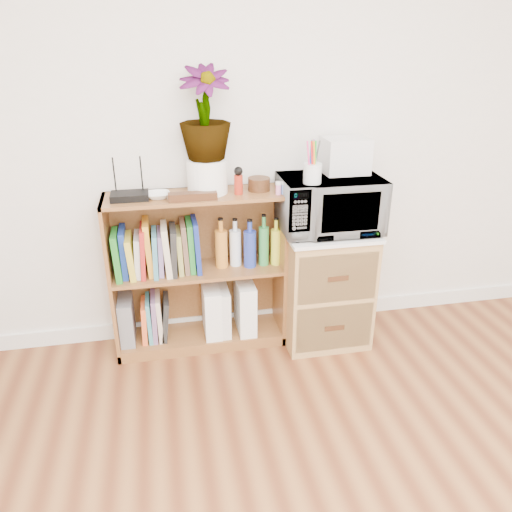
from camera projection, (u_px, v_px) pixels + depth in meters
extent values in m
cube|color=white|center=(253.00, 317.00, 3.28)|extent=(4.00, 0.02, 0.10)
cube|color=brown|center=(198.00, 273.00, 2.92)|extent=(1.00, 0.30, 0.95)
cube|color=#9E7542|center=(324.00, 286.00, 3.03)|extent=(0.50, 0.45, 0.70)
imported|color=silver|center=(329.00, 204.00, 2.81)|extent=(0.56, 0.38, 0.31)
cylinder|color=silver|center=(312.00, 173.00, 2.62)|extent=(0.10, 0.10, 0.10)
cube|color=silver|center=(345.00, 155.00, 2.80)|extent=(0.25, 0.21, 0.20)
cube|color=black|center=(130.00, 196.00, 2.64)|extent=(0.20, 0.13, 0.04)
imported|color=white|center=(158.00, 195.00, 2.65)|extent=(0.13, 0.13, 0.03)
cylinder|color=white|center=(207.00, 176.00, 2.72)|extent=(0.22, 0.22, 0.19)
imported|color=#2F742E|center=(205.00, 113.00, 2.58)|extent=(0.27, 0.27, 0.48)
cube|color=#3A1E0F|center=(193.00, 196.00, 2.62)|extent=(0.26, 0.06, 0.04)
cylinder|color=#9F2313|center=(239.00, 185.00, 2.71)|extent=(0.05, 0.05, 0.11)
cylinder|color=#331F0E|center=(259.00, 184.00, 2.78)|extent=(0.12, 0.12, 0.07)
cube|color=#D1747E|center=(284.00, 189.00, 2.71)|extent=(0.12, 0.04, 0.06)
cube|color=slate|center=(127.00, 320.00, 2.95)|extent=(0.08, 0.22, 0.27)
cube|color=white|center=(212.00, 309.00, 3.02)|extent=(0.10, 0.25, 0.31)
cube|color=silver|center=(221.00, 310.00, 3.03)|extent=(0.09, 0.24, 0.30)
cube|color=white|center=(245.00, 305.00, 3.05)|extent=(0.10, 0.26, 0.32)
cube|color=#207A24|center=(117.00, 254.00, 2.77)|extent=(0.04, 0.20, 0.27)
cube|color=navy|center=(124.00, 253.00, 2.78)|extent=(0.03, 0.20, 0.27)
cube|color=gold|center=(131.00, 255.00, 2.79)|extent=(0.05, 0.20, 0.24)
cube|color=beige|center=(137.00, 255.00, 2.80)|extent=(0.04, 0.20, 0.23)
cube|color=#AE1F1D|center=(143.00, 250.00, 2.79)|extent=(0.04, 0.20, 0.29)
cube|color=gold|center=(149.00, 248.00, 2.79)|extent=(0.04, 0.20, 0.31)
cube|color=teal|center=(155.00, 252.00, 2.81)|extent=(0.03, 0.20, 0.26)
cube|color=#9173AC|center=(161.00, 252.00, 2.82)|extent=(0.03, 0.20, 0.25)
cube|color=beige|center=(166.00, 248.00, 2.82)|extent=(0.05, 0.20, 0.29)
cube|color=black|center=(173.00, 249.00, 2.83)|extent=(0.04, 0.20, 0.27)
cube|color=#999546|center=(179.00, 251.00, 2.84)|extent=(0.03, 0.20, 0.24)
cube|color=brown|center=(185.00, 247.00, 2.83)|extent=(0.04, 0.20, 0.29)
cube|color=#20782A|center=(191.00, 246.00, 2.84)|extent=(0.04, 0.20, 0.29)
cube|color=navy|center=(196.00, 245.00, 2.84)|extent=(0.04, 0.20, 0.30)
cylinder|color=orange|center=(221.00, 244.00, 2.87)|extent=(0.07, 0.07, 0.29)
cylinder|color=silver|center=(236.00, 244.00, 2.89)|extent=(0.07, 0.07, 0.28)
cylinder|color=#2337A4|center=(249.00, 243.00, 2.90)|extent=(0.07, 0.07, 0.28)
cylinder|color=green|center=(263.00, 240.00, 2.91)|extent=(0.06, 0.06, 0.30)
cylinder|color=yellow|center=(275.00, 241.00, 2.93)|extent=(0.06, 0.06, 0.28)
cube|color=orange|center=(144.00, 320.00, 2.97)|extent=(0.04, 0.19, 0.24)
cube|color=teal|center=(149.00, 318.00, 2.97)|extent=(0.03, 0.19, 0.26)
cube|color=slate|center=(154.00, 316.00, 2.98)|extent=(0.03, 0.19, 0.28)
cube|color=beige|center=(160.00, 316.00, 2.98)|extent=(0.03, 0.19, 0.28)
cube|color=black|center=(165.00, 317.00, 2.99)|extent=(0.06, 0.19, 0.26)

